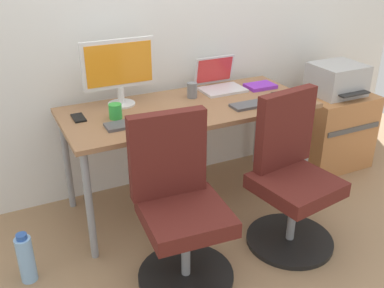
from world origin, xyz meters
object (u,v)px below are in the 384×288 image
object	(u,v)px
office_chair_right	(291,179)
side_cabinet	(330,129)
open_laptop	(219,82)
printer	(337,79)
water_bottle_on_floor	(26,259)
office_chair_left	(180,209)
coffee_mug	(115,111)
desktop_monitor	(119,68)

from	to	relation	value
office_chair_right	side_cabinet	size ratio (longest dim) A/B	1.55
open_laptop	office_chair_right	bearing A→B (deg)	-88.71
printer	open_laptop	distance (m)	0.98
water_bottle_on_floor	office_chair_left	bearing A→B (deg)	-21.39
printer	coffee_mug	distance (m)	1.81
printer	open_laptop	size ratio (longest dim) A/B	1.29
side_cabinet	coffee_mug	distance (m)	1.87
printer	desktop_monitor	size ratio (longest dim) A/B	0.83
water_bottle_on_floor	coffee_mug	world-z (taller)	coffee_mug
printer	open_laptop	xyz separation A→B (m)	(-0.96, 0.18, 0.06)
side_cabinet	printer	bearing A→B (deg)	-90.00
side_cabinet	open_laptop	world-z (taller)	open_laptop
office_chair_left	office_chair_right	xyz separation A→B (m)	(0.74, -0.00, 0.00)
side_cabinet	desktop_monitor	size ratio (longest dim) A/B	1.27
office_chair_right	desktop_monitor	xyz separation A→B (m)	(-0.76, 0.86, 0.56)
printer	water_bottle_on_floor	size ratio (longest dim) A/B	1.29
printer	office_chair_right	bearing A→B (deg)	-143.88
printer	water_bottle_on_floor	xyz separation A→B (m)	(-2.47, -0.38, -0.58)
desktop_monitor	coffee_mug	distance (m)	0.31
open_laptop	coffee_mug	bearing A→B (deg)	-165.58
office_chair_right	open_laptop	size ratio (longest dim) A/B	3.03
office_chair_right	coffee_mug	bearing A→B (deg)	143.20
coffee_mug	office_chair_right	bearing A→B (deg)	-36.80
office_chair_left	coffee_mug	world-z (taller)	office_chair_left
open_laptop	side_cabinet	bearing A→B (deg)	-10.58
side_cabinet	printer	world-z (taller)	printer
water_bottle_on_floor	printer	bearing A→B (deg)	8.65
side_cabinet	printer	distance (m)	0.42
office_chair_right	side_cabinet	distance (m)	1.17
office_chair_right	open_laptop	bearing A→B (deg)	91.29
side_cabinet	open_laptop	size ratio (longest dim) A/B	1.96
office_chair_right	open_laptop	world-z (taller)	open_laptop
printer	water_bottle_on_floor	bearing A→B (deg)	-171.35
side_cabinet	desktop_monitor	distance (m)	1.84
side_cabinet	coffee_mug	world-z (taller)	coffee_mug
open_laptop	water_bottle_on_floor	bearing A→B (deg)	-159.79
printer	coffee_mug	world-z (taller)	printer
side_cabinet	coffee_mug	bearing A→B (deg)	-178.78
office_chair_right	printer	distance (m)	1.20
office_chair_left	desktop_monitor	distance (m)	1.03
water_bottle_on_floor	coffee_mug	xyz separation A→B (m)	(0.66, 0.34, 0.64)
open_laptop	desktop_monitor	bearing A→B (deg)	-179.55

